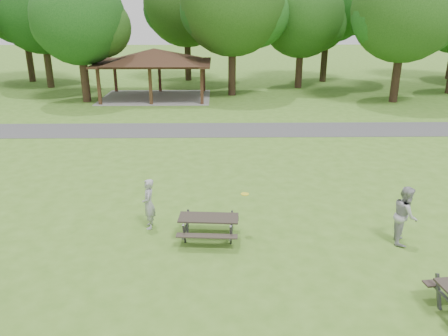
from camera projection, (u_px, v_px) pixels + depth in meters
ground at (190, 263)px, 11.86m from camera, size 160.00×160.00×0.00m
asphalt_path at (204, 130)px, 25.02m from camera, size 120.00×3.20×0.02m
pavilion at (154, 58)px, 33.32m from camera, size 8.60×7.01×3.76m
tree_row_c at (42, 9)px, 36.70m from camera, size 8.19×7.80×10.67m
tree_row_d at (80, 21)px, 30.93m from camera, size 6.93×6.60×9.27m
tree_row_e at (234, 6)px, 33.11m from camera, size 8.40×8.00×11.02m
tree_row_f at (303, 18)px, 36.82m from camera, size 7.35×7.00×9.55m
tree_row_g at (406, 12)px, 30.64m from camera, size 7.77×7.40×10.25m
tree_deep_a at (23, 3)px, 39.74m from camera, size 8.40×8.00×11.38m
tree_deep_b at (188, 6)px, 40.53m from camera, size 8.40×8.00×11.13m
picnic_table_middle at (209, 222)px, 12.91m from camera, size 1.85×1.53×0.76m
frisbee_in_flight at (245, 194)px, 13.05m from camera, size 0.27×0.27×0.02m
frisbee_thrower at (149, 204)px, 13.55m from camera, size 0.46×0.63×1.62m
frisbee_catcher at (405, 215)px, 12.67m from camera, size 0.87×1.00×1.75m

